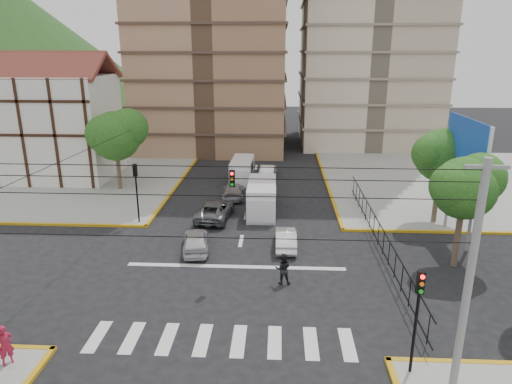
# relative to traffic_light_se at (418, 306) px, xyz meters

# --- Properties ---
(ground) EXTENTS (160.00, 160.00, 0.00)m
(ground) POSITION_rel_traffic_light_se_xyz_m (-7.80, 7.80, -3.11)
(ground) COLOR black
(ground) RESTS_ON ground
(sidewalk_nw) EXTENTS (26.00, 26.00, 0.15)m
(sidewalk_nw) POSITION_rel_traffic_light_se_xyz_m (-27.80, 27.80, -3.04)
(sidewalk_nw) COLOR gray
(sidewalk_nw) RESTS_ON ground
(sidewalk_ne) EXTENTS (26.00, 26.00, 0.15)m
(sidewalk_ne) POSITION_rel_traffic_light_se_xyz_m (12.20, 27.80, -3.04)
(sidewalk_ne) COLOR gray
(sidewalk_ne) RESTS_ON ground
(crosswalk_stripes) EXTENTS (12.00, 2.40, 0.01)m
(crosswalk_stripes) POSITION_rel_traffic_light_se_xyz_m (-7.80, 1.80, -3.11)
(crosswalk_stripes) COLOR silver
(crosswalk_stripes) RESTS_ON ground
(stop_line) EXTENTS (13.00, 0.40, 0.01)m
(stop_line) POSITION_rel_traffic_light_se_xyz_m (-7.80, 9.00, -3.11)
(stop_line) COLOR silver
(stop_line) RESTS_ON ground
(tudor_building) EXTENTS (10.80, 8.05, 12.23)m
(tudor_building) POSITION_rel_traffic_light_se_xyz_m (-26.80, 27.80, 2.14)
(tudor_building) COLOR silver
(tudor_building) RESTS_ON ground
(park_fence) EXTENTS (0.10, 22.50, 1.66)m
(park_fence) POSITION_rel_traffic_light_se_xyz_m (1.20, 12.30, -3.11)
(park_fence) COLOR black
(park_fence) RESTS_ON ground
(billboard) EXTENTS (0.36, 6.20, 8.10)m
(billboard) POSITION_rel_traffic_light_se_xyz_m (6.65, 13.80, 2.89)
(billboard) COLOR slate
(billboard) RESTS_ON ground
(tree_park_a) EXTENTS (4.41, 3.60, 6.83)m
(tree_park_a) POSITION_rel_traffic_light_se_xyz_m (5.28, 9.81, 1.90)
(tree_park_a) COLOR #473828
(tree_park_a) RESTS_ON ground
(tree_park_c) EXTENTS (4.65, 3.80, 7.25)m
(tree_park_c) POSITION_rel_traffic_light_se_xyz_m (6.29, 16.81, 2.22)
(tree_park_c) COLOR #473828
(tree_park_c) RESTS_ON ground
(tree_tudor) EXTENTS (5.39, 4.40, 7.43)m
(tree_tudor) POSITION_rel_traffic_light_se_xyz_m (-19.70, 23.81, 2.11)
(tree_tudor) COLOR #473828
(tree_tudor) RESTS_ON ground
(traffic_light_se) EXTENTS (0.28, 0.22, 4.40)m
(traffic_light_se) POSITION_rel_traffic_light_se_xyz_m (0.00, 0.00, 0.00)
(traffic_light_se) COLOR black
(traffic_light_se) RESTS_ON ground
(traffic_light_nw) EXTENTS (0.28, 0.22, 4.40)m
(traffic_light_nw) POSITION_rel_traffic_light_se_xyz_m (-15.60, 15.60, 0.00)
(traffic_light_nw) COLOR black
(traffic_light_nw) RESTS_ON ground
(traffic_light_hanging) EXTENTS (18.00, 9.12, 0.92)m
(traffic_light_hanging) POSITION_rel_traffic_light_se_xyz_m (-7.80, 5.76, 2.79)
(traffic_light_hanging) COLOR black
(traffic_light_hanging) RESTS_ON ground
(utility_pole_se) EXTENTS (1.40, 0.28, 9.00)m
(utility_pole_se) POSITION_rel_traffic_light_se_xyz_m (1.20, -1.20, 1.65)
(utility_pole_se) COLOR slate
(utility_pole_se) RESTS_ON ground
(van_right_lane) EXTENTS (2.30, 5.52, 2.48)m
(van_right_lane) POSITION_rel_traffic_light_se_xyz_m (-6.62, 18.13, -1.91)
(van_right_lane) COLOR silver
(van_right_lane) RESTS_ON ground
(van_left_lane) EXTENTS (2.10, 5.02, 2.24)m
(van_left_lane) POSITION_rel_traffic_light_se_xyz_m (-8.87, 26.93, -2.02)
(van_left_lane) COLOR silver
(van_left_lane) RESTS_ON ground
(car_silver_front_left) EXTENTS (2.27, 4.26, 1.38)m
(car_silver_front_left) POSITION_rel_traffic_light_se_xyz_m (-10.56, 11.14, -2.42)
(car_silver_front_left) COLOR silver
(car_silver_front_left) RESTS_ON ground
(car_white_front_right) EXTENTS (1.38, 3.81, 1.25)m
(car_white_front_right) POSITION_rel_traffic_light_se_xyz_m (-4.81, 11.91, -2.49)
(car_white_front_right) COLOR white
(car_white_front_right) RESTS_ON ground
(car_grey_mid_left) EXTENTS (2.75, 5.24, 1.41)m
(car_grey_mid_left) POSITION_rel_traffic_light_se_xyz_m (-10.14, 16.95, -2.41)
(car_grey_mid_left) COLOR slate
(car_grey_mid_left) RESTS_ON ground
(car_silver_rear_left) EXTENTS (1.99, 4.39, 1.25)m
(car_silver_rear_left) POSITION_rel_traffic_light_se_xyz_m (-9.25, 22.13, -2.49)
(car_silver_rear_left) COLOR #AAA9AE
(car_silver_rear_left) RESTS_ON ground
(car_darkgrey_mid_right) EXTENTS (1.58, 3.63, 1.22)m
(car_darkgrey_mid_right) POSITION_rel_traffic_light_se_xyz_m (-6.49, 23.71, -2.50)
(car_darkgrey_mid_right) COLOR #29292C
(car_darkgrey_mid_right) RESTS_ON ground
(car_white_rear_right) EXTENTS (1.74, 4.22, 1.36)m
(car_white_rear_right) POSITION_rel_traffic_light_se_xyz_m (-6.40, 28.71, -2.43)
(car_white_rear_right) COLOR silver
(car_white_rear_right) RESTS_ON ground
(pedestrian_sw_corner) EXTENTS (0.73, 0.73, 1.71)m
(pedestrian_sw_corner) POSITION_rel_traffic_light_se_xyz_m (-16.22, -0.36, -2.11)
(pedestrian_sw_corner) COLOR #AB1A36
(pedestrian_sw_corner) RESTS_ON sidewalk_sw
(pedestrian_crosswalk) EXTENTS (0.87, 0.68, 1.79)m
(pedestrian_crosswalk) POSITION_rel_traffic_light_se_xyz_m (-5.02, 7.10, -2.22)
(pedestrian_crosswalk) COLOR black
(pedestrian_crosswalk) RESTS_ON ground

